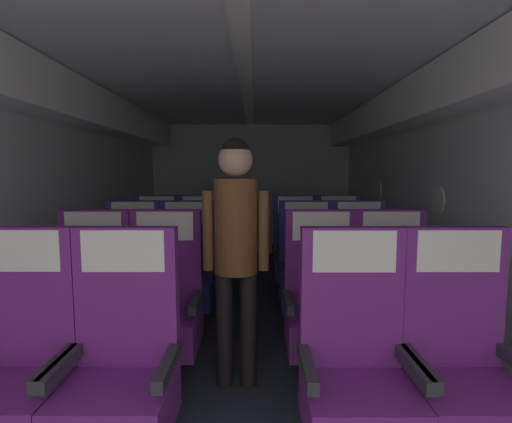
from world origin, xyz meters
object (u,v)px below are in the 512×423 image
seat_b_right_window (323,309)px  seat_d_left_aisle (201,255)px  seat_c_right_aisle (362,275)px  seat_c_left_window (134,275)px  seat_b_right_aisle (395,309)px  seat_d_right_aisle (341,255)px  seat_a_right_window (358,375)px  seat_d_left_window (158,255)px  flight_attendant (238,236)px  seat_d_right_window (297,255)px  seat_a_left_window (17,373)px  seat_a_right_aisle (464,375)px  seat_b_left_aisle (166,309)px  seat_c_left_aisle (188,275)px  seat_c_right_window (309,275)px  seat_b_left_window (94,309)px  seat_a_left_aisle (123,374)px

seat_b_right_window → seat_d_left_aisle: same height
seat_c_right_aisle → seat_c_left_window: bearing=179.9°
seat_b_right_aisle → seat_d_right_aisle: same height
seat_d_right_aisle → seat_a_right_window: bearing=-100.6°
seat_c_left_window → seat_d_left_window: (-0.00, 0.85, 0.00)m
flight_attendant → seat_d_right_window: bearing=-123.6°
seat_b_right_aisle → seat_c_left_window: size_ratio=1.00×
seat_a_left_window → seat_d_left_aisle: (0.49, 2.57, 0.00)m
seat_a_right_aisle → seat_a_right_window: size_ratio=1.00×
seat_c_right_aisle → flight_attendant: size_ratio=0.71×
seat_b_left_aisle → seat_c_left_aisle: same height
seat_c_right_window → seat_d_right_aisle: same height
seat_a_left_window → seat_c_left_aisle: bearing=73.9°
seat_c_left_aisle → seat_d_right_window: size_ratio=1.00×
seat_a_right_window → seat_b_right_window: 0.85m
seat_b_right_aisle → seat_c_left_aisle: same height
seat_b_left_aisle → seat_b_right_aisle: bearing=0.2°
seat_b_left_aisle → seat_d_left_aisle: 1.73m
seat_d_left_aisle → seat_d_right_window: (1.10, -0.00, 0.00)m
seat_b_left_window → seat_c_right_aisle: 2.27m
seat_a_left_aisle → seat_a_right_aisle: same height
seat_b_left_window → seat_b_right_window: bearing=0.1°
seat_a_left_window → seat_c_right_window: bearing=46.9°
seat_a_right_window → seat_b_left_aisle: size_ratio=1.00×
seat_c_right_window → seat_d_left_window: size_ratio=1.00×
seat_b_left_window → seat_d_right_aisle: (2.08, 1.74, 0.00)m
seat_d_right_aisle → seat_d_left_aisle: bearing=-179.9°
seat_a_left_window → seat_a_right_aisle: (2.09, -0.00, 0.00)m
seat_a_left_aisle → seat_a_left_window: bearing=179.5°
seat_b_left_aisle → seat_c_right_window: size_ratio=1.00×
seat_a_left_aisle → seat_b_right_aisle: (1.58, 0.85, 0.00)m
seat_a_left_aisle → seat_c_right_window: (1.10, 1.71, 0.00)m
seat_b_left_aisle → seat_d_left_window: size_ratio=1.00×
seat_a_right_window → seat_a_left_window: bearing=179.6°
seat_b_left_window → seat_b_left_aisle: size_ratio=1.00×
seat_a_right_window → seat_b_right_aisle: (0.48, 0.86, 0.00)m
seat_a_right_window → seat_d_left_window: bearing=121.9°
flight_attendant → seat_a_left_window: bearing=20.8°
seat_d_left_aisle → seat_d_right_aisle: (1.59, 0.00, 0.00)m
seat_b_right_window → seat_d_right_aisle: (0.50, 1.73, 0.00)m
seat_a_right_aisle → seat_d_left_window: size_ratio=1.00×
seat_a_right_aisle → seat_a_right_window: same height
seat_c_right_aisle → seat_d_right_aisle: 0.85m
seat_b_right_aisle → seat_c_left_window: 2.26m
seat_a_right_aisle → seat_d_right_aisle: bearing=90.3°
seat_d_left_window → seat_d_right_window: (1.59, 0.00, 0.00)m
seat_c_right_aisle → seat_d_left_aisle: (-1.60, 0.85, 0.00)m
seat_b_left_aisle → seat_d_left_window: bearing=106.4°
seat_c_left_aisle → seat_d_left_window: (-0.50, 0.86, 0.00)m
seat_d_right_aisle → seat_b_right_aisle: bearing=-90.1°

